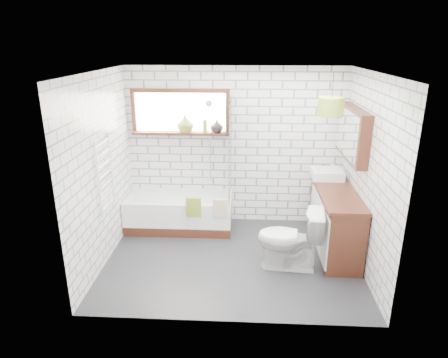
# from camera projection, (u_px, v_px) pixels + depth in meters

# --- Properties ---
(floor) EXTENTS (3.40, 2.60, 0.01)m
(floor) POSITION_uv_depth(u_px,v_px,m) (232.00, 259.00, 5.51)
(floor) COLOR #242427
(floor) RESTS_ON ground
(ceiling) EXTENTS (3.40, 2.60, 0.01)m
(ceiling) POSITION_uv_depth(u_px,v_px,m) (233.00, 72.00, 4.68)
(ceiling) COLOR white
(ceiling) RESTS_ON ground
(wall_back) EXTENTS (3.40, 0.01, 2.50)m
(wall_back) POSITION_uv_depth(u_px,v_px,m) (235.00, 147.00, 6.32)
(wall_back) COLOR white
(wall_back) RESTS_ON ground
(wall_front) EXTENTS (3.40, 0.01, 2.50)m
(wall_front) POSITION_uv_depth(u_px,v_px,m) (227.00, 215.00, 3.86)
(wall_front) COLOR white
(wall_front) RESTS_ON ground
(wall_left) EXTENTS (0.01, 2.60, 2.50)m
(wall_left) POSITION_uv_depth(u_px,v_px,m) (101.00, 171.00, 5.18)
(wall_left) COLOR white
(wall_left) RESTS_ON ground
(wall_right) EXTENTS (0.01, 2.60, 2.50)m
(wall_right) POSITION_uv_depth(u_px,v_px,m) (368.00, 175.00, 5.01)
(wall_right) COLOR white
(wall_right) RESTS_ON ground
(window) EXTENTS (1.52, 0.16, 0.68)m
(window) POSITION_uv_depth(u_px,v_px,m) (180.00, 112.00, 6.15)
(window) COLOR #36170F
(window) RESTS_ON wall_back
(towel_radiator) EXTENTS (0.06, 0.52, 1.00)m
(towel_radiator) POSITION_uv_depth(u_px,v_px,m) (105.00, 174.00, 5.20)
(towel_radiator) COLOR white
(towel_radiator) RESTS_ON wall_left
(mirror_cabinet) EXTENTS (0.16, 1.20, 0.70)m
(mirror_cabinet) POSITION_uv_depth(u_px,v_px,m) (352.00, 133.00, 5.44)
(mirror_cabinet) COLOR #36170F
(mirror_cabinet) RESTS_ON wall_right
(shower_riser) EXTENTS (0.02, 0.02, 1.30)m
(shower_riser) POSITION_uv_depth(u_px,v_px,m) (210.00, 141.00, 6.27)
(shower_riser) COLOR silver
(shower_riser) RESTS_ON wall_back
(bathtub) EXTENTS (1.65, 0.73, 0.53)m
(bathtub) POSITION_uv_depth(u_px,v_px,m) (180.00, 212.00, 6.35)
(bathtub) COLOR white
(bathtub) RESTS_ON floor
(shower_screen) EXTENTS (0.02, 0.72, 1.50)m
(shower_screen) POSITION_uv_depth(u_px,v_px,m) (230.00, 151.00, 5.97)
(shower_screen) COLOR white
(shower_screen) RESTS_ON bathtub
(towel_green) EXTENTS (0.22, 0.06, 0.30)m
(towel_green) POSITION_uv_depth(u_px,v_px,m) (194.00, 207.00, 5.91)
(towel_green) COLOR olive
(towel_green) RESTS_ON bathtub
(towel_beige) EXTENTS (0.21, 0.05, 0.27)m
(towel_beige) POSITION_uv_depth(u_px,v_px,m) (220.00, 208.00, 5.89)
(towel_beige) COLOR tan
(towel_beige) RESTS_ON bathtub
(vanity) EXTENTS (0.51, 1.57, 0.90)m
(vanity) POSITION_uv_depth(u_px,v_px,m) (335.00, 220.00, 5.65)
(vanity) COLOR #36170F
(vanity) RESTS_ON floor
(basin) EXTENTS (0.45, 0.40, 0.13)m
(basin) POSITION_uv_depth(u_px,v_px,m) (327.00, 174.00, 5.95)
(basin) COLOR white
(basin) RESTS_ON vanity
(tap) EXTENTS (0.04, 0.04, 0.17)m
(tap) POSITION_uv_depth(u_px,v_px,m) (338.00, 170.00, 5.92)
(tap) COLOR silver
(tap) RESTS_ON vanity
(toilet) EXTENTS (0.54, 0.86, 0.83)m
(toilet) POSITION_uv_depth(u_px,v_px,m) (289.00, 239.00, 5.17)
(toilet) COLOR white
(toilet) RESTS_ON floor
(vase_olive) EXTENTS (0.32, 0.32, 0.26)m
(vase_olive) POSITION_uv_depth(u_px,v_px,m) (185.00, 125.00, 6.18)
(vase_olive) COLOR olive
(vase_olive) RESTS_ON window
(vase_dark) EXTENTS (0.24, 0.24, 0.20)m
(vase_dark) POSITION_uv_depth(u_px,v_px,m) (217.00, 127.00, 6.16)
(vase_dark) COLOR black
(vase_dark) RESTS_ON window
(bottle) EXTENTS (0.08, 0.08, 0.19)m
(bottle) POSITION_uv_depth(u_px,v_px,m) (205.00, 127.00, 6.17)
(bottle) COLOR olive
(bottle) RESTS_ON window
(pendant) EXTENTS (0.31, 0.31, 0.23)m
(pendant) POSITION_uv_depth(u_px,v_px,m) (331.00, 107.00, 4.78)
(pendant) COLOR olive
(pendant) RESTS_ON ceiling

